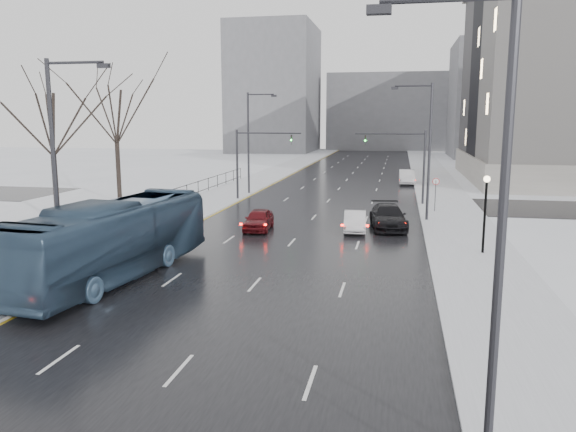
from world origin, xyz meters
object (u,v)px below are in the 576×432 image
Objects in this scene: tree_park_e at (120,203)px; streetlight_l_far at (251,138)px; streetlight_r_near at (491,212)px; mast_signal_right at (412,158)px; sedan_right_distant at (407,177)px; sedan_right_far at (388,217)px; sedan_right_near at (355,221)px; streetlight_l_near at (59,163)px; tree_park_d at (58,224)px; streetlight_r_mid at (426,145)px; no_uturn_sign at (436,185)px; lamppost_r_mid at (485,203)px; mast_signal_left at (248,156)px; sedan_center_near at (259,220)px; bus at (113,240)px.

streetlight_l_far is at bearing 38.57° from tree_park_e.
streetlight_l_far is (-16.33, 42.00, 0.00)m from streetlight_r_near.
mast_signal_right is 16.21m from sedan_right_distant.
streetlight_r_near is 27.22m from sedan_right_far.
streetlight_l_far is 2.44× the size of sedan_right_near.
streetlight_l_near is 1.79× the size of sedan_right_far.
tree_park_d reaches higher than sedan_right_distant.
streetlight_r_mid reaches higher than sedan_right_distant.
no_uturn_sign is at bearing 0.00° from tree_park_e.
tree_park_e is 1.35× the size of streetlight_r_near.
lamppost_r_mid is at bearing -82.67° from no_uturn_sign.
streetlight_r_mid is 2.34× the size of lamppost_r_mid.
mast_signal_left is at bearing 88.28° from streetlight_l_near.
streetlight_l_far is 19.00m from sedan_center_near.
tree_park_e reaches higher than sedan_right_far.
streetlight_l_far reaches higher than mast_signal_left.
sedan_right_near is (-7.50, 5.23, -2.23)m from lamppost_r_mid.
sedan_right_distant is (-0.14, 15.88, -3.25)m from mast_signal_right.
sedan_center_near is (-10.26, -13.61, -3.35)m from mast_signal_right.
lamppost_r_mid is (2.83, 20.00, -2.67)m from streetlight_r_near.
tree_park_d is at bearing 177.52° from sedan_center_near.
tree_park_d is at bearing 137.96° from bus.
streetlight_l_near reaches higher than sedan_center_near.
sedan_right_near is at bearing 3.30° from tree_park_d.
tree_park_e is 3.23× the size of sedan_center_near.
streetlight_l_far is (10.03, 8.00, 5.62)m from tree_park_e.
tree_park_d is at bearing -150.88° from mast_signal_right.
sedan_right_far is (23.46, 2.68, 0.85)m from tree_park_d.
no_uturn_sign is at bearing -13.60° from mast_signal_left.
bus reaches higher than sedan_right_distant.
no_uturn_sign is (16.53, -4.00, -1.81)m from mast_signal_left.
mast_signal_right is 17.37m from sedan_center_near.
tree_park_e is 5.00× the size of no_uturn_sign.
lamppost_r_mid reaches higher than bus.
lamppost_r_mid is 14.13m from no_uturn_sign.
no_uturn_sign reaches higher than sedan_center_near.
streetlight_r_near is 2.39× the size of sedan_center_near.
streetlight_l_near is 4.35m from bus.
tree_park_e is 12.29m from mast_signal_left.
streetlight_r_near is at bearing -69.50° from sedan_center_near.
mast_signal_left is 0.49× the size of bus.
no_uturn_sign is at bearing 75.52° from streetlight_r_mid.
streetlight_r_near is at bearing -83.79° from sedan_right_near.
bus is 16.99m from sedan_right_near.
no_uturn_sign is (17.37, -8.00, -3.32)m from streetlight_l_far.
no_uturn_sign is at bearing 54.11° from streetlight_l_near.
streetlight_r_mid and streetlight_l_far have the same top height.
bus is at bearing -88.87° from mast_signal_left.
streetlight_r_near is 19.41m from bus.
sedan_right_near is at bearing -134.37° from streetlight_r_mid.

